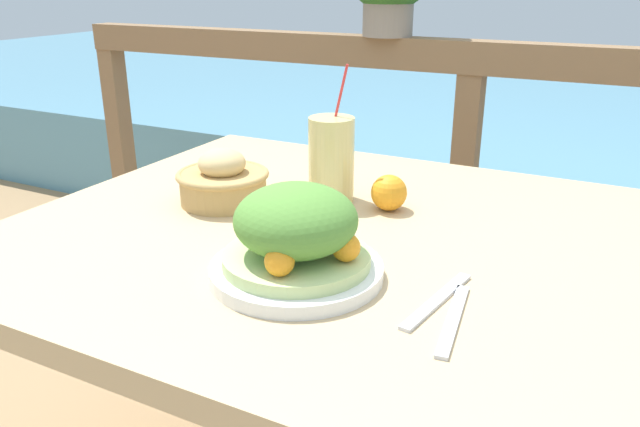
{
  "coord_description": "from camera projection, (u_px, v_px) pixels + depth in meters",
  "views": [
    {
      "loc": [
        0.43,
        -0.88,
        1.14
      ],
      "look_at": [
        0.02,
        -0.09,
        0.8
      ],
      "focal_mm": 35.0,
      "sensor_mm": 36.0,
      "label": 1
    }
  ],
  "objects": [
    {
      "name": "patio_table",
      "position": [
        332.0,
        277.0,
        1.09
      ],
      "size": [
        1.07,
        0.93,
        0.74
      ],
      "color": "tan",
      "rests_on": "ground_plane"
    },
    {
      "name": "railing_fence",
      "position": [
        468.0,
        124.0,
        1.8
      ],
      "size": [
        2.8,
        0.08,
        0.97
      ],
      "color": "brown",
      "rests_on": "ground_plane"
    },
    {
      "name": "sea_backdrop",
      "position": [
        560.0,
        124.0,
        4.06
      ],
      "size": [
        12.0,
        4.0,
        0.45
      ],
      "color": "#568EA8",
      "rests_on": "ground_plane"
    },
    {
      "name": "salad_plate",
      "position": [
        296.0,
        239.0,
        0.87
      ],
      "size": [
        0.25,
        0.25,
        0.14
      ],
      "color": "white",
      "rests_on": "patio_table"
    },
    {
      "name": "drink_glass",
      "position": [
        331.0,
        159.0,
        1.17
      ],
      "size": [
        0.09,
        0.09,
        0.25
      ],
      "color": "#DBCC7F",
      "rests_on": "patio_table"
    },
    {
      "name": "bread_basket",
      "position": [
        223.0,
        181.0,
        1.17
      ],
      "size": [
        0.17,
        0.17,
        0.1
      ],
      "color": "tan",
      "rests_on": "patio_table"
    },
    {
      "name": "fork",
      "position": [
        437.0,
        301.0,
        0.82
      ],
      "size": [
        0.04,
        0.18,
        0.0
      ],
      "color": "silver",
      "rests_on": "patio_table"
    },
    {
      "name": "knife",
      "position": [
        453.0,
        319.0,
        0.78
      ],
      "size": [
        0.04,
        0.18,
        0.0
      ],
      "color": "silver",
      "rests_on": "patio_table"
    },
    {
      "name": "orange_near_basket",
      "position": [
        389.0,
        193.0,
        1.13
      ],
      "size": [
        0.07,
        0.07,
        0.07
      ],
      "color": "orange",
      "rests_on": "patio_table"
    }
  ]
}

